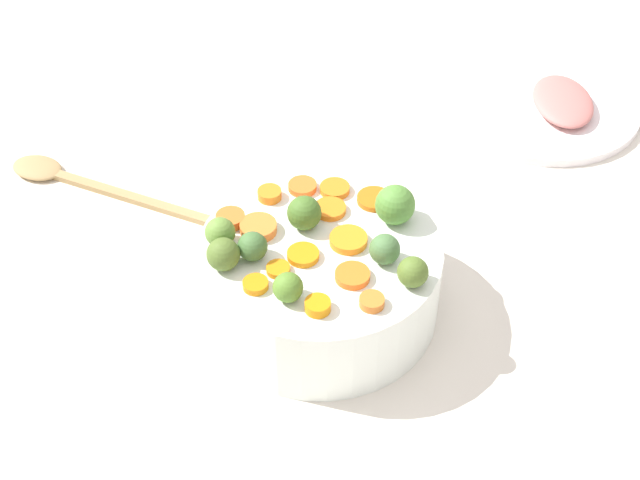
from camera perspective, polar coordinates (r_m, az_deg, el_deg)
tabletop at (r=1.04m, az=2.97°, el=-3.62°), size 2.40×2.40×0.02m
serving_bowl_carrots at (r=0.98m, az=0.00°, el=-2.39°), size 0.26×0.26×0.09m
carrot_slice_0 at (r=1.01m, az=0.92°, el=3.19°), size 0.04×0.04×0.01m
carrot_slice_1 at (r=0.97m, az=-3.84°, el=0.77°), size 0.05×0.05×0.01m
carrot_slice_2 at (r=1.02m, az=-1.09°, el=3.33°), size 0.04×0.04×0.01m
carrot_slice_3 at (r=0.89m, az=3.23°, el=-3.83°), size 0.03×0.03×0.01m
carrot_slice_4 at (r=0.99m, az=0.63°, el=1.93°), size 0.04×0.04×0.01m
carrot_slice_5 at (r=0.88m, az=-0.14°, el=-4.09°), size 0.03×0.03×0.01m
carrot_slice_6 at (r=0.92m, az=2.02°, el=-2.21°), size 0.05×0.05×0.01m
carrot_slice_7 at (r=0.95m, az=1.77°, el=0.01°), size 0.05×0.05×0.01m
carrot_slice_8 at (r=1.01m, az=-3.14°, el=2.85°), size 0.03×0.03×0.01m
carrot_slice_9 at (r=0.98m, az=-5.57°, el=1.32°), size 0.04×0.04×0.01m
carrot_slice_10 at (r=0.91m, az=-4.01°, el=-2.77°), size 0.04×0.04×0.01m
carrot_slice_11 at (r=1.00m, az=3.38°, el=2.55°), size 0.05×0.05×0.01m
carrot_slice_12 at (r=0.94m, az=-1.06°, el=-0.93°), size 0.05×0.05×0.01m
carrot_slice_13 at (r=0.92m, az=-2.61°, el=-1.81°), size 0.03×0.03×0.01m
brussels_sprout_0 at (r=0.96m, az=-0.98°, el=1.69°), size 0.04×0.04×0.04m
brussels_sprout_1 at (r=0.97m, az=4.67°, el=2.19°), size 0.04×0.04×0.04m
brussels_sprout_2 at (r=0.95m, az=-6.21°, el=0.48°), size 0.03×0.03×0.03m
brussels_sprout_3 at (r=0.89m, az=-2.00°, el=-2.95°), size 0.03×0.03×0.03m
brussels_sprout_4 at (r=0.93m, az=-4.20°, el=-0.40°), size 0.03×0.03×0.03m
brussels_sprout_5 at (r=0.92m, az=-6.01°, el=-0.89°), size 0.03×0.03×0.03m
brussels_sprout_6 at (r=0.93m, az=3.92°, el=-0.59°), size 0.03×0.03×0.03m
brussels_sprout_7 at (r=0.91m, az=5.77°, el=-1.99°), size 0.03×0.03×0.03m
wooden_spoon at (r=1.21m, az=-14.59°, el=3.52°), size 0.23×0.28×0.01m
ham_plate at (r=1.34m, az=13.51°, el=8.23°), size 0.27×0.27×0.01m
ham_slice_main at (r=1.32m, az=14.81°, el=8.32°), size 0.14×0.11×0.02m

